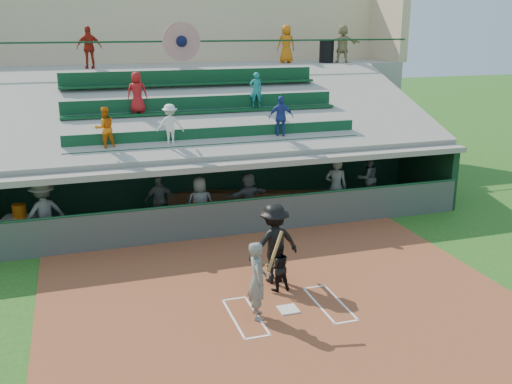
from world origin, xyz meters
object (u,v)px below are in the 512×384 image
object	(u,v)px
catcher	(278,267)
trash_bin	(327,52)
water_cooler	(19,211)
batter_at_plate	(258,280)
home_plate	(288,309)
white_table	(20,229)

from	to	relation	value
catcher	trash_bin	xyz separation A→B (m)	(6.49, 11.78, 4.46)
water_cooler	catcher	bearing A→B (deg)	-40.86
batter_at_plate	home_plate	bearing A→B (deg)	5.52
home_plate	catcher	distance (m)	1.20
home_plate	batter_at_plate	bearing A→B (deg)	-174.48
batter_at_plate	catcher	world-z (taller)	batter_at_plate
batter_at_plate	water_cooler	size ratio (longest dim) A/B	4.94
home_plate	catcher	size ratio (longest dim) A/B	0.36
home_plate	batter_at_plate	world-z (taller)	batter_at_plate
home_plate	water_cooler	size ratio (longest dim) A/B	1.09
white_table	water_cooler	bearing A→B (deg)	-14.24
home_plate	water_cooler	distance (m)	8.82
white_table	trash_bin	bearing A→B (deg)	41.52
catcher	trash_bin	size ratio (longest dim) A/B	1.26
catcher	trash_bin	world-z (taller)	trash_bin
white_table	water_cooler	world-z (taller)	water_cooler
batter_at_plate	catcher	distance (m)	1.45
batter_at_plate	white_table	size ratio (longest dim) A/B	2.26
water_cooler	trash_bin	world-z (taller)	trash_bin
white_table	trash_bin	world-z (taller)	trash_bin
batter_at_plate	catcher	xyz separation A→B (m)	(0.88, 1.11, -0.29)
water_cooler	trash_bin	distance (m)	14.77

